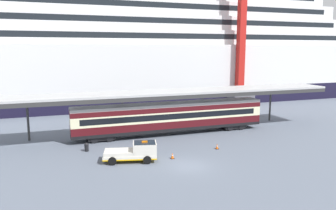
{
  "coord_description": "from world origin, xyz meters",
  "views": [
    {
      "loc": [
        -11.6,
        -27.17,
        10.95
      ],
      "look_at": [
        0.69,
        8.26,
        4.5
      ],
      "focal_mm": 34.9,
      "sensor_mm": 36.0,
      "label": 1
    }
  ],
  "objects_px": {
    "dockside_crane": "(244,4)",
    "cruise_ship": "(54,45)",
    "service_truck": "(135,151)",
    "quay_bollard": "(87,147)",
    "traffic_cone_near": "(172,156)",
    "train_carriage": "(171,117)",
    "traffic_cone_mid": "(217,146)"
  },
  "relations": [
    {
      "from": "dockside_crane",
      "to": "cruise_ship",
      "type": "bearing_deg",
      "value": 155.31
    },
    {
      "from": "service_truck",
      "to": "quay_bollard",
      "type": "xyz_separation_m",
      "value": [
        -4.27,
        4.77,
        -0.47
      ]
    },
    {
      "from": "traffic_cone_near",
      "to": "cruise_ship",
      "type": "bearing_deg",
      "value": 104.36
    },
    {
      "from": "traffic_cone_near",
      "to": "dockside_crane",
      "type": "distance_m",
      "value": 39.96
    },
    {
      "from": "train_carriage",
      "to": "traffic_cone_near",
      "type": "height_order",
      "value": "train_carriage"
    },
    {
      "from": "traffic_cone_near",
      "to": "quay_bollard",
      "type": "xyz_separation_m",
      "value": [
        -7.97,
        5.32,
        0.22
      ]
    },
    {
      "from": "traffic_cone_mid",
      "to": "dockside_crane",
      "type": "height_order",
      "value": "dockside_crane"
    },
    {
      "from": "train_carriage",
      "to": "traffic_cone_mid",
      "type": "bearing_deg",
      "value": -71.17
    },
    {
      "from": "cruise_ship",
      "to": "quay_bollard",
      "type": "relative_size",
      "value": 145.87
    },
    {
      "from": "quay_bollard",
      "to": "traffic_cone_near",
      "type": "bearing_deg",
      "value": -33.73
    },
    {
      "from": "service_truck",
      "to": "dockside_crane",
      "type": "distance_m",
      "value": 41.61
    },
    {
      "from": "train_carriage",
      "to": "quay_bollard",
      "type": "relative_size",
      "value": 26.16
    },
    {
      "from": "cruise_ship",
      "to": "service_truck",
      "type": "height_order",
      "value": "cruise_ship"
    },
    {
      "from": "train_carriage",
      "to": "service_truck",
      "type": "relative_size",
      "value": 4.54
    },
    {
      "from": "traffic_cone_mid",
      "to": "cruise_ship",
      "type": "bearing_deg",
      "value": 112.19
    },
    {
      "from": "service_truck",
      "to": "traffic_cone_near",
      "type": "xyz_separation_m",
      "value": [
        3.7,
        -0.55,
        -0.69
      ]
    },
    {
      "from": "dockside_crane",
      "to": "traffic_cone_near",
      "type": "bearing_deg",
      "value": -132.32
    },
    {
      "from": "train_carriage",
      "to": "traffic_cone_near",
      "type": "xyz_separation_m",
      "value": [
        -3.11,
        -9.23,
        -2.02
      ]
    },
    {
      "from": "train_carriage",
      "to": "quay_bollard",
      "type": "bearing_deg",
      "value": -160.6
    },
    {
      "from": "traffic_cone_near",
      "to": "dockside_crane",
      "type": "relative_size",
      "value": 0.01
    },
    {
      "from": "cruise_ship",
      "to": "traffic_cone_near",
      "type": "distance_m",
      "value": 44.62
    },
    {
      "from": "traffic_cone_mid",
      "to": "traffic_cone_near",
      "type": "bearing_deg",
      "value": -166.35
    },
    {
      "from": "cruise_ship",
      "to": "train_carriage",
      "type": "distance_m",
      "value": 36.6
    },
    {
      "from": "cruise_ship",
      "to": "quay_bollard",
      "type": "height_order",
      "value": "cruise_ship"
    },
    {
      "from": "cruise_ship",
      "to": "train_carriage",
      "type": "bearing_deg",
      "value": -67.02
    },
    {
      "from": "train_carriage",
      "to": "dockside_crane",
      "type": "height_order",
      "value": "dockside_crane"
    },
    {
      "from": "train_carriage",
      "to": "dockside_crane",
      "type": "relative_size",
      "value": 0.41
    },
    {
      "from": "train_carriage",
      "to": "traffic_cone_mid",
      "type": "relative_size",
      "value": 42.55
    },
    {
      "from": "traffic_cone_near",
      "to": "dockside_crane",
      "type": "height_order",
      "value": "dockside_crane"
    },
    {
      "from": "cruise_ship",
      "to": "dockside_crane",
      "type": "xyz_separation_m",
      "value": [
        34.35,
        -15.79,
        7.52
      ]
    },
    {
      "from": "dockside_crane",
      "to": "traffic_cone_mid",
      "type": "bearing_deg",
      "value": -126.04
    },
    {
      "from": "cruise_ship",
      "to": "traffic_cone_mid",
      "type": "bearing_deg",
      "value": -67.81
    }
  ]
}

